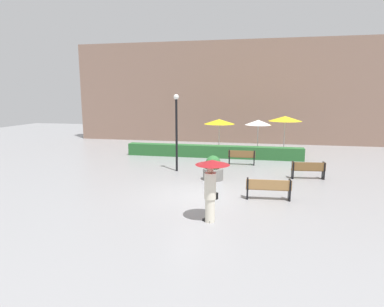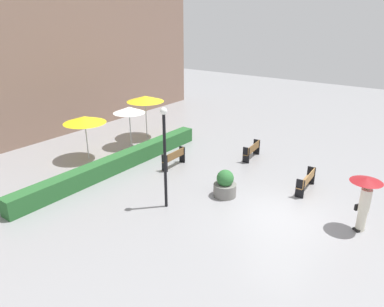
{
  "view_description": "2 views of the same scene",
  "coord_description": "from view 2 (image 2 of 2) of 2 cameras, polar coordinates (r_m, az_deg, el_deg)",
  "views": [
    {
      "loc": [
        2.26,
        -12.69,
        4.08
      ],
      "look_at": [
        -1.02,
        3.54,
        1.1
      ],
      "focal_mm": 30.38,
      "sensor_mm": 36.0,
      "label": 1
    },
    {
      "loc": [
        -11.88,
        -4.47,
        7.36
      ],
      "look_at": [
        1.06,
        5.01,
        1.15
      ],
      "focal_mm": 33.94,
      "sensor_mm": 36.0,
      "label": 2
    }
  ],
  "objects": [
    {
      "name": "pedestrian_with_umbrella",
      "position": [
        14.19,
        25.54,
        -5.92
      ],
      "size": [
        1.11,
        1.11,
        2.05
      ],
      "color": "silver",
      "rests_on": "ground"
    },
    {
      "name": "patio_umbrella_yellow_far",
      "position": [
        22.68,
        -7.36,
        8.53
      ],
      "size": [
        2.3,
        2.3,
        2.65
      ],
      "color": "silver",
      "rests_on": "ground"
    },
    {
      "name": "hedge_strip",
      "position": [
        18.47,
        -11.59,
        -1.43
      ],
      "size": [
        11.63,
        0.7,
        0.8
      ],
      "primitive_type": "cube",
      "color": "#28602D",
      "rests_on": "ground"
    },
    {
      "name": "bench_far_right",
      "position": [
        19.8,
        9.44,
        0.59
      ],
      "size": [
        1.62,
        0.5,
        0.85
      ],
      "color": "brown",
      "rests_on": "ground"
    },
    {
      "name": "bench_near_right",
      "position": [
        16.79,
        17.58,
        -4.06
      ],
      "size": [
        1.76,
        0.46,
        0.83
      ],
      "color": "#9E7242",
      "rests_on": "ground"
    },
    {
      "name": "planter_pot",
      "position": [
        15.61,
        5.2,
        -4.94
      ],
      "size": [
        0.98,
        0.98,
        1.2
      ],
      "color": "slate",
      "rests_on": "ground"
    },
    {
      "name": "bench_back_row",
      "position": [
        18.48,
        -2.82,
        -0.59
      ],
      "size": [
        1.58,
        0.36,
        0.87
      ],
      "color": "brown",
      "rests_on": "ground"
    },
    {
      "name": "patio_umbrella_white",
      "position": [
        21.19,
        -9.86,
        6.76
      ],
      "size": [
        1.85,
        1.85,
        2.39
      ],
      "color": "silver",
      "rests_on": "ground"
    },
    {
      "name": "lamp_post",
      "position": [
        13.96,
        -4.32,
        0.79
      ],
      "size": [
        0.28,
        0.28,
        4.13
      ],
      "color": "black",
      "rests_on": "ground"
    },
    {
      "name": "building_facade",
      "position": [
        23.86,
        -23.99,
        12.05
      ],
      "size": [
        28.0,
        1.2,
        8.62
      ],
      "primitive_type": "cube",
      "color": "#846656",
      "rests_on": "ground"
    },
    {
      "name": "patio_umbrella_yellow",
      "position": [
        19.79,
        -16.54,
        5.12
      ],
      "size": [
        2.22,
        2.22,
        2.37
      ],
      "color": "silver",
      "rests_on": "ground"
    },
    {
      "name": "ground_plane",
      "position": [
        14.67,
        13.67,
        -9.62
      ],
      "size": [
        60.0,
        60.0,
        0.0
      ],
      "primitive_type": "plane",
      "color": "gray"
    }
  ]
}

